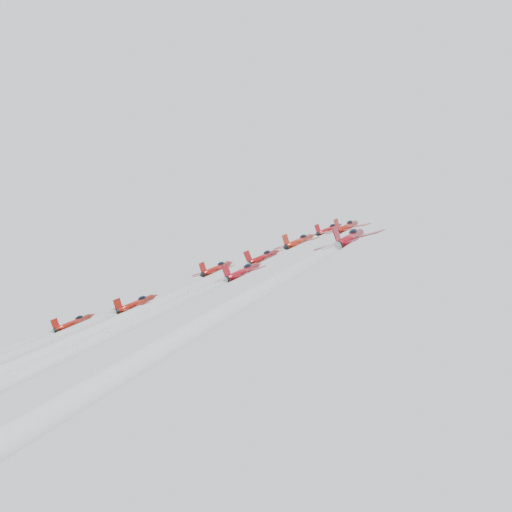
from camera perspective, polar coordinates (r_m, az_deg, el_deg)
The scene contains 7 objects.
jet_lead at distance 140.70m, azimuth 6.50°, elevation 2.39°, with size 8.66×10.91×7.52m.
jet_row2_left at distance 136.09m, azimuth -3.49°, elevation -1.08°, with size 10.50×13.23×9.12m.
jet_row2_center at distance 131.54m, azimuth 3.88°, elevation 1.34°, with size 10.54×13.28×9.15m.
jet_row2_right at distance 124.25m, azimuth 8.10°, elevation 2.60°, with size 10.19×12.84×8.85m.
jet_center at distance 80.31m, azimuth -16.14°, elevation -7.29°, with size 9.77×89.55×59.10m.
jet_rear_right at distance 64.97m, azimuth -21.21°, elevation -10.05°, with size 8.84×81.05×53.49m.
jet_rear_farright at distance 48.75m, azimuth -14.27°, elevation -9.54°, with size 10.42×95.59×63.08m.
Camera 1 is at (63.82, -84.93, 114.76)m, focal length 45.00 mm.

